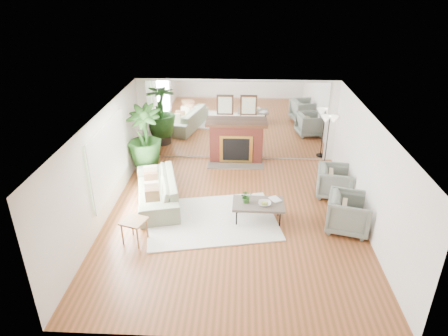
# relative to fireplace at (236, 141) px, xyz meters

# --- Properties ---
(ground) EXTENTS (7.00, 7.00, 0.00)m
(ground) POSITION_rel_fireplace_xyz_m (0.00, -3.26, -0.66)
(ground) COLOR brown
(ground) RESTS_ON ground
(wall_left) EXTENTS (0.02, 7.00, 2.50)m
(wall_left) POSITION_rel_fireplace_xyz_m (-2.99, -3.26, 0.59)
(wall_left) COLOR silver
(wall_left) RESTS_ON ground
(wall_right) EXTENTS (0.02, 7.00, 2.50)m
(wall_right) POSITION_rel_fireplace_xyz_m (2.99, -3.26, 0.59)
(wall_right) COLOR silver
(wall_right) RESTS_ON ground
(wall_back) EXTENTS (6.00, 0.02, 2.50)m
(wall_back) POSITION_rel_fireplace_xyz_m (0.00, 0.23, 0.59)
(wall_back) COLOR silver
(wall_back) RESTS_ON ground
(mirror_panel) EXTENTS (5.40, 0.04, 2.40)m
(mirror_panel) POSITION_rel_fireplace_xyz_m (0.00, 0.21, 0.59)
(mirror_panel) COLOR silver
(mirror_panel) RESTS_ON wall_back
(window_panel) EXTENTS (0.04, 2.40, 1.50)m
(window_panel) POSITION_rel_fireplace_xyz_m (-2.96, -2.86, 0.69)
(window_panel) COLOR #B2E09E
(window_panel) RESTS_ON wall_left
(fireplace) EXTENTS (1.85, 0.83, 2.05)m
(fireplace) POSITION_rel_fireplace_xyz_m (0.00, 0.00, 0.00)
(fireplace) COLOR maroon
(fireplace) RESTS_ON ground
(area_rug) EXTENTS (3.35, 2.68, 0.03)m
(area_rug) POSITION_rel_fireplace_xyz_m (-0.50, -3.36, -0.64)
(area_rug) COLOR white
(area_rug) RESTS_ON ground
(coffee_table) EXTENTS (1.20, 0.71, 0.48)m
(coffee_table) POSITION_rel_fireplace_xyz_m (0.58, -3.32, -0.22)
(coffee_table) COLOR #554D43
(coffee_table) RESTS_ON ground
(sofa) EXTENTS (1.51, 2.57, 0.71)m
(sofa) POSITION_rel_fireplace_xyz_m (-1.95, -2.57, -0.31)
(sofa) COLOR gray
(sofa) RESTS_ON ground
(armchair_back) EXTENTS (1.02, 1.00, 0.80)m
(armchair_back) POSITION_rel_fireplace_xyz_m (2.60, -2.01, -0.26)
(armchair_back) COLOR gray
(armchair_back) RESTS_ON ground
(armchair_front) EXTENTS (1.15, 1.13, 0.85)m
(armchair_front) POSITION_rel_fireplace_xyz_m (2.60, -3.58, -0.23)
(armchair_front) COLOR gray
(armchair_front) RESTS_ON ground
(side_table) EXTENTS (0.60, 0.60, 0.54)m
(side_table) POSITION_rel_fireplace_xyz_m (-2.09, -4.27, -0.21)
(side_table) COLOR olive
(side_table) RESTS_ON ground
(potted_ficus) EXTENTS (1.11, 1.11, 2.05)m
(potted_ficus) POSITION_rel_fireplace_xyz_m (-2.56, -0.99, 0.43)
(potted_ficus) COLOR black
(potted_ficus) RESTS_ON ground
(floor_lamp) EXTENTS (0.51, 0.28, 1.57)m
(floor_lamp) POSITION_rel_fireplace_xyz_m (2.70, -0.16, 0.68)
(floor_lamp) COLOR black
(floor_lamp) RESTS_ON ground
(tabletop_plant) EXTENTS (0.31, 0.28, 0.31)m
(tabletop_plant) POSITION_rel_fireplace_xyz_m (0.30, -3.30, -0.03)
(tabletop_plant) COLOR #306023
(tabletop_plant) RESTS_ON coffee_table
(fruit_bowl) EXTENTS (0.30, 0.30, 0.07)m
(fruit_bowl) POSITION_rel_fireplace_xyz_m (0.73, -3.39, -0.15)
(fruit_bowl) COLOR olive
(fruit_bowl) RESTS_ON coffee_table
(book) EXTENTS (0.33, 0.35, 0.02)m
(book) POSITION_rel_fireplace_xyz_m (0.89, -3.20, -0.17)
(book) COLOR olive
(book) RESTS_ON coffee_table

